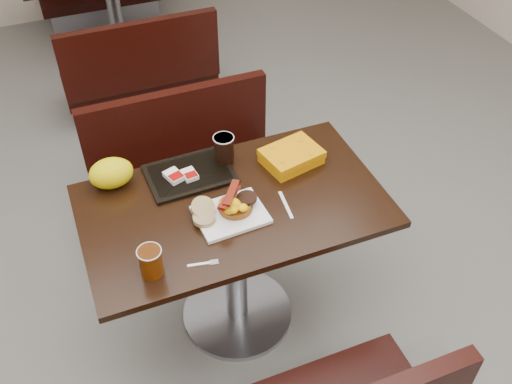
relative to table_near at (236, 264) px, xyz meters
name	(u,v)px	position (x,y,z in m)	size (l,w,h in m)	color
floor	(237,314)	(0.00, 0.00, -0.38)	(6.00, 7.00, 0.01)	slate
table_near	(236,264)	(0.00, 0.00, 0.00)	(1.20, 0.70, 0.75)	black
bench_near_n	(190,170)	(0.00, 0.70, -0.02)	(1.00, 0.46, 0.72)	black
table_far	(115,13)	(0.00, 2.60, 0.00)	(1.20, 0.70, 0.75)	black
bench_far_s	(137,60)	(0.00, 1.90, -0.02)	(1.00, 0.46, 0.72)	black
platter	(231,215)	(-0.03, -0.06, 0.38)	(0.27, 0.21, 0.02)	white
pancake_stack	(236,206)	(-0.01, -0.05, 0.40)	(0.13, 0.13, 0.03)	brown
sausage_patty	(247,198)	(0.04, -0.04, 0.42)	(0.08, 0.08, 0.01)	black
scrambled_eggs	(234,205)	(-0.02, -0.08, 0.44)	(0.09, 0.08, 0.05)	yellow
bacon_strips	(229,196)	(-0.03, -0.06, 0.47)	(0.16, 0.07, 0.01)	#4F0705
muffin_bottom	(204,218)	(-0.14, -0.06, 0.40)	(0.09, 0.09, 0.02)	#A77E58
muffin_top	(203,207)	(-0.13, -0.02, 0.41)	(0.09, 0.09, 0.02)	#A77E58
coffee_cup_near	(151,262)	(-0.38, -0.22, 0.43)	(0.08, 0.08, 0.11)	#843804
fork	(199,264)	(-0.22, -0.25, 0.38)	(0.11, 0.02, 0.00)	white
knife	(286,205)	(0.19, -0.09, 0.38)	(0.16, 0.01, 0.00)	white
condiment_syrup	(206,207)	(-0.11, 0.01, 0.38)	(0.04, 0.03, 0.01)	#C26808
condiment_ketchup	(203,215)	(-0.13, -0.02, 0.38)	(0.04, 0.03, 0.01)	#8C0504
tray	(190,174)	(-0.11, 0.22, 0.38)	(0.35, 0.25, 0.02)	black
hashbrown_sleeve_left	(174,176)	(-0.18, 0.21, 0.40)	(0.06, 0.08, 0.02)	silver
hashbrown_sleeve_right	(190,175)	(-0.12, 0.20, 0.40)	(0.05, 0.07, 0.02)	silver
coffee_cup_far	(224,148)	(0.05, 0.25, 0.45)	(0.08, 0.08, 0.11)	black
clamshell	(291,156)	(0.32, 0.15, 0.41)	(0.24, 0.18, 0.06)	#D27E03
paper_bag	(111,173)	(-0.42, 0.28, 0.44)	(0.18, 0.13, 0.12)	yellow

